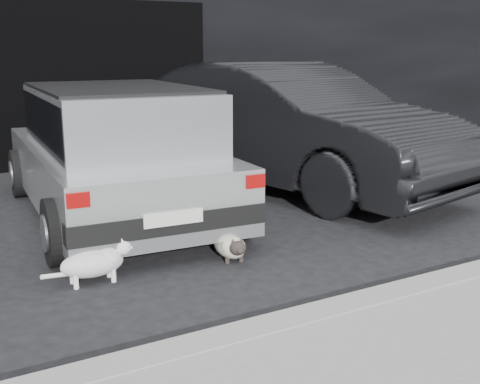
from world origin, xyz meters
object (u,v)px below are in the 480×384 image
second_car (286,126)px  cat_siamese (231,246)px  silver_hatchback (115,147)px  cat_white (97,262)px

second_car → cat_siamese: (-2.06, -2.19, -0.72)m
silver_hatchback → second_car: second_car is taller
second_car → cat_white: size_ratio=6.60×
silver_hatchback → second_car: size_ratio=0.80×
cat_siamese → cat_white: bearing=9.4°
silver_hatchback → cat_white: size_ratio=5.31×
cat_siamese → cat_white: 1.21m
cat_white → cat_siamese: bearing=89.3°
cat_siamese → cat_white: size_ratio=0.99×
cat_white → second_car: bearing=125.0°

